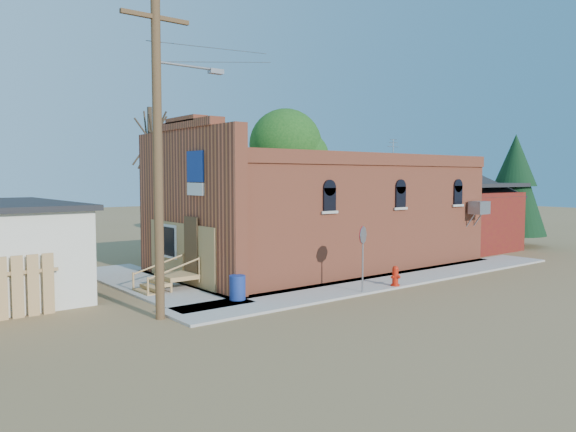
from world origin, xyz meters
TOP-DOWN VIEW (x-y plane):
  - ground at (0.00, 0.00)m, footprint 120.00×120.00m
  - sidewalk_south at (1.50, 0.90)m, footprint 19.00×2.20m
  - sidewalk_west at (-6.30, 6.00)m, footprint 2.60×10.00m
  - brick_bar at (1.64, 5.49)m, footprint 16.40×7.97m
  - red_shed at (11.50, 5.50)m, footprint 5.40×6.40m
  - utility_pole at (-8.14, 1.20)m, footprint 3.12×0.26m
  - tree_bare_near at (-3.00, 13.00)m, footprint 2.80×2.80m
  - tree_leafy at (6.00, 13.50)m, footprint 4.40×4.40m
  - evergreen_tree at (15.50, 4.00)m, footprint 3.60×3.60m
  - fire_hydrant at (0.46, -0.00)m, footprint 0.42×0.41m
  - stop_sign at (-1.24, 0.00)m, footprint 0.57×0.32m
  - trash_barrel at (-5.30, 1.63)m, footprint 0.59×0.59m

SIDE VIEW (x-z plane):
  - ground at x=0.00m, z-range 0.00..0.00m
  - sidewalk_south at x=1.50m, z-range 0.00..0.08m
  - sidewalk_west at x=-6.30m, z-range 0.00..0.08m
  - fire_hydrant at x=0.46m, z-range 0.08..0.81m
  - trash_barrel at x=-5.30m, z-range 0.08..0.87m
  - stop_sign at x=-1.24m, z-range 0.69..2.96m
  - red_shed at x=11.50m, z-range 0.12..4.42m
  - brick_bar at x=1.64m, z-range -0.81..5.49m
  - evergreen_tree at x=15.50m, z-range 0.46..6.96m
  - utility_pole at x=-8.14m, z-range 0.27..9.27m
  - tree_leafy at x=6.00m, z-range 1.86..10.01m
  - tree_bare_near at x=-3.00m, z-range 2.14..9.79m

